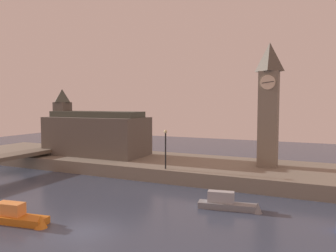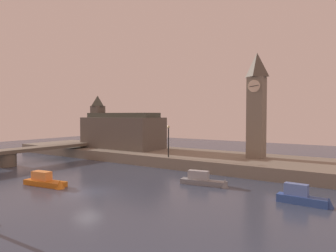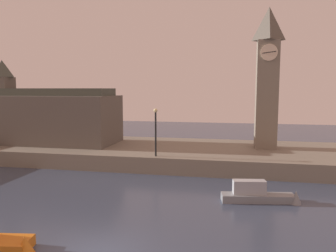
% 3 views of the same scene
% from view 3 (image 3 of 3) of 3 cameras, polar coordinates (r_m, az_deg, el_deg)
% --- Properties ---
extents(far_embankment, '(70.00, 12.00, 1.50)m').
position_cam_3_polar(far_embankment, '(34.47, 1.25, -4.82)').
color(far_embankment, slate).
rests_on(far_embankment, ground).
extents(clock_tower, '(2.31, 2.36, 13.99)m').
position_cam_3_polar(clock_tower, '(34.49, 16.89, 8.28)').
color(clock_tower, slate).
rests_on(clock_tower, far_embankment).
extents(parliament_hall, '(14.24, 6.58, 9.27)m').
position_cam_3_polar(parliament_hall, '(38.96, -19.91, 1.66)').
color(parliament_hall, '#5B544C').
rests_on(parliament_hall, far_embankment).
extents(streetlamp, '(0.36, 0.36, 4.29)m').
position_cam_3_polar(streetlamp, '(29.09, -2.17, -0.15)').
color(streetlamp, black).
rests_on(streetlamp, far_embankment).
extents(boat_cruiser_grey, '(5.43, 1.82, 1.75)m').
position_cam_3_polar(boat_cruiser_grey, '(23.17, 16.27, -11.49)').
color(boat_cruiser_grey, gray).
rests_on(boat_cruiser_grey, ground).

